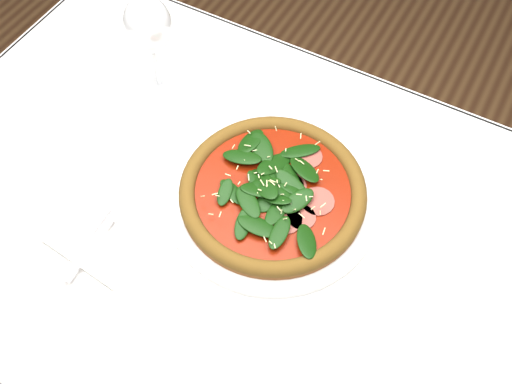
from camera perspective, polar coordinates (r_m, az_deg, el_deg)
The scene contains 7 objects.
ground at distance 1.64m, azimuth -1.21°, elevation -15.70°, with size 6.00×6.00×0.00m, color brown.
dining_table at distance 1.03m, azimuth -1.85°, elevation -5.09°, with size 1.21×0.81×0.75m.
plate at distance 0.95m, azimuth 1.66°, elevation -0.44°, with size 0.36×0.36×0.02m.
pizza at distance 0.94m, azimuth 1.69°, elevation 0.24°, with size 0.41×0.41×0.04m.
wine_glass at distance 1.04m, azimuth -10.73°, elevation 15.88°, with size 0.08×0.08×0.20m.
napkin at distance 0.95m, azimuth -16.13°, elevation -5.40°, with size 0.15×0.07×0.01m, color white.
fork at distance 0.95m, azimuth -15.21°, elevation -3.70°, with size 0.03×0.17×0.00m.
Camera 1 is at (0.26, -0.40, 1.57)m, focal length 40.00 mm.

